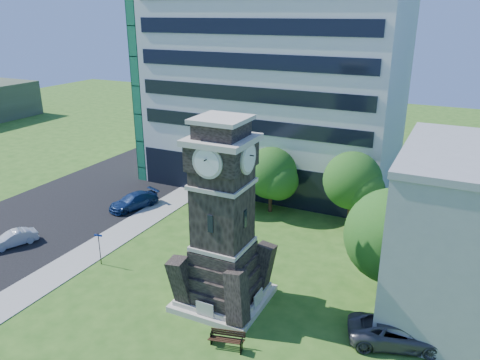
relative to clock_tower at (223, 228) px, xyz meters
The scene contains 14 objects.
ground 6.39m from the clock_tower, 146.32° to the right, with size 160.00×160.00×0.00m, color #2C5819.
sidewalk 13.88m from the clock_tower, 166.50° to the left, with size 3.00×70.00×0.06m, color gray.
street 21.86m from the clock_tower, behind, with size 14.00×80.00×0.02m, color black.
clock_tower is the anchor object (origin of this frame).
office_tall 26.21m from the clock_tower, 104.57° to the left, with size 26.20×15.11×28.60m.
car_street_mid 19.45m from the clock_tower, behind, with size 1.28×3.67×1.21m, color #B5B9BD.
car_street_north 18.46m from the clock_tower, 146.88° to the left, with size 2.01×4.94×1.43m, color navy.
car_east_lot 11.73m from the clock_tower, ahead, with size 2.54×5.52×1.53m, color #4B4A4F.
park_bench 6.51m from the clock_tower, 59.76° to the right, with size 1.99×0.53×1.03m.
street_sign 11.11m from the clock_tower, behind, with size 0.61×0.06×2.54m.
tree_nw 16.31m from the clock_tower, 119.55° to the left, with size 5.55×5.04×6.82m.
tree_nc 15.11m from the clock_tower, 100.72° to the left, with size 5.30×4.81×6.27m.
tree_ne 15.00m from the clock_tower, 71.28° to the left, with size 5.40×4.91×6.98m.
tree_east 10.77m from the clock_tower, 27.34° to the left, with size 6.66×6.06×7.62m.
Camera 1 is at (15.43, -21.01, 17.89)m, focal length 35.00 mm.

